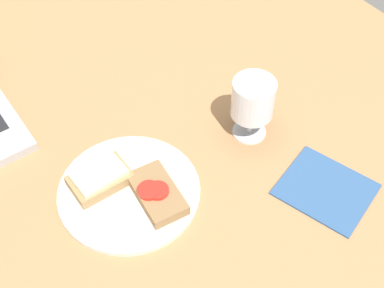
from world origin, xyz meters
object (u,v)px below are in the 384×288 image
(sandwich_with_tomato, at_px, (157,193))
(napkin, at_px, (326,189))
(sandwich_with_cheese, at_px, (100,178))
(plate, at_px, (129,192))
(wine_glass, at_px, (253,101))

(sandwich_with_tomato, xyz_separation_m, napkin, (0.26, -0.16, -0.02))
(sandwich_with_cheese, bearing_deg, plate, -51.44)
(sandwich_with_cheese, bearing_deg, sandwich_with_tomato, -51.73)
(plate, xyz_separation_m, wine_glass, (0.27, -0.01, 0.08))
(plate, bearing_deg, sandwich_with_tomato, -52.02)
(napkin, bearing_deg, plate, 145.86)
(sandwich_with_tomato, xyz_separation_m, wine_glass, (0.23, 0.03, 0.06))
(napkin, bearing_deg, wine_glass, 97.38)
(wine_glass, xyz_separation_m, napkin, (0.02, -0.19, -0.08))
(sandwich_with_cheese, height_order, napkin, sandwich_with_cheese)
(sandwich_with_tomato, height_order, wine_glass, wine_glass)
(plate, distance_m, sandwich_with_tomato, 0.06)
(napkin, bearing_deg, sandwich_with_cheese, 143.61)
(plate, bearing_deg, napkin, -34.14)
(plate, xyz_separation_m, napkin, (0.29, -0.20, -0.00))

